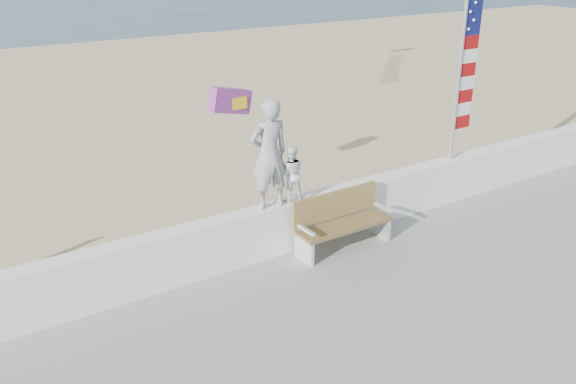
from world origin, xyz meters
name	(u,v)px	position (x,y,z in m)	size (l,w,h in m)	color
ground	(343,315)	(0.00, 0.00, 0.00)	(220.00, 220.00, 0.00)	#2F4A5F
sand	(132,153)	(0.00, 9.00, 0.04)	(90.00, 40.00, 0.08)	#CAAF86
seawall	(272,229)	(0.00, 2.00, 0.63)	(30.00, 0.35, 0.90)	white
adult	(269,154)	(-0.04, 2.00, 2.01)	(0.67, 0.44, 1.85)	#929297
child	(290,174)	(0.38, 2.00, 1.57)	(0.48, 0.37, 0.99)	white
bench	(341,220)	(1.15, 1.55, 0.69)	(1.80, 0.57, 1.00)	brown
flag	(464,65)	(4.45, 2.00, 2.99)	(0.50, 0.08, 3.50)	silver
parafoil_kite	(231,101)	(0.80, 4.82, 2.20)	(1.00, 0.36, 0.67)	#F91B31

